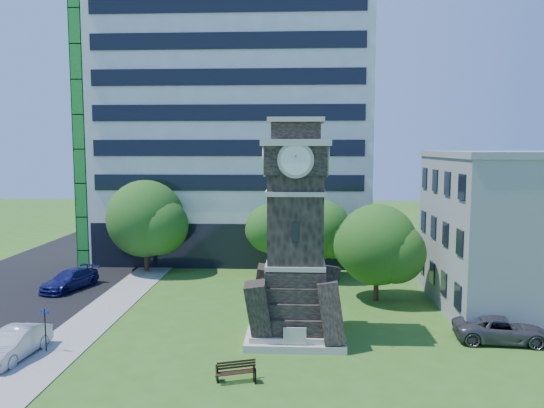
# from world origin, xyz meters

# --- Properties ---
(ground) EXTENTS (160.00, 160.00, 0.00)m
(ground) POSITION_xyz_m (0.00, 0.00, 0.00)
(ground) COLOR #385F1B
(ground) RESTS_ON ground
(sidewalk) EXTENTS (3.00, 70.00, 0.06)m
(sidewalk) POSITION_xyz_m (-9.50, 5.00, 0.03)
(sidewalk) COLOR gray
(sidewalk) RESTS_ON ground
(clock_tower) EXTENTS (5.40, 5.40, 12.22)m
(clock_tower) POSITION_xyz_m (3.00, 2.00, 5.28)
(clock_tower) COLOR beige
(clock_tower) RESTS_ON ground
(office_tall) EXTENTS (26.20, 15.11, 28.60)m
(office_tall) POSITION_xyz_m (-3.20, 25.84, 14.22)
(office_tall) COLOR white
(office_tall) RESTS_ON ground
(car_street_mid) EXTENTS (1.96, 4.69, 1.51)m
(car_street_mid) POSITION_xyz_m (-11.18, -1.90, 0.75)
(car_street_mid) COLOR #A0A3A7
(car_street_mid) RESTS_ON ground
(car_street_north) EXTENTS (3.48, 5.40, 1.46)m
(car_street_north) POSITION_xyz_m (-14.04, 11.07, 0.73)
(car_street_north) COLOR #121452
(car_street_north) RESTS_ON ground
(car_east_lot) EXTENTS (5.24, 2.69, 1.41)m
(car_east_lot) POSITION_xyz_m (14.34, 1.72, 0.71)
(car_east_lot) COLOR #414146
(car_east_lot) RESTS_ON ground
(park_bench) EXTENTS (1.82, 0.49, 0.94)m
(park_bench) POSITION_xyz_m (0.35, -3.99, 0.50)
(park_bench) COLOR black
(park_bench) RESTS_ON ground
(street_sign) EXTENTS (0.56, 0.06, 2.31)m
(street_sign) POSITION_xyz_m (-9.95, -1.07, 1.45)
(street_sign) COLOR black
(street_sign) RESTS_ON ground
(tree_nw) EXTENTS (7.24, 6.58, 7.91)m
(tree_nw) POSITION_xyz_m (-9.79, 17.01, 4.44)
(tree_nw) COLOR #332114
(tree_nw) RESTS_ON ground
(tree_nc) EXTENTS (4.53, 4.12, 6.05)m
(tree_nc) POSITION_xyz_m (0.87, 16.21, 3.83)
(tree_nc) COLOR #332114
(tree_nc) RESTS_ON ground
(tree_ne) EXTENTS (5.28, 4.80, 6.48)m
(tree_ne) POSITION_xyz_m (5.06, 15.25, 3.92)
(tree_ne) COLOR #332114
(tree_ne) RESTS_ON ground
(tree_east) EXTENTS (6.19, 5.63, 6.78)m
(tree_east) POSITION_xyz_m (8.66, 9.34, 3.81)
(tree_east) COLOR #332114
(tree_east) RESTS_ON ground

